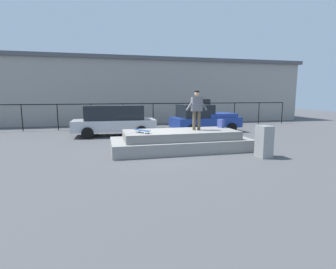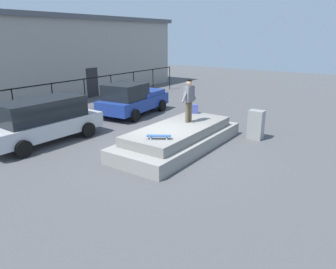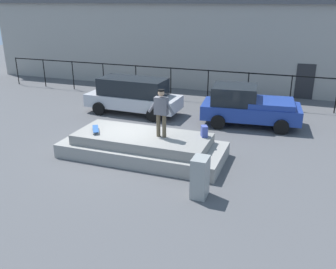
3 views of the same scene
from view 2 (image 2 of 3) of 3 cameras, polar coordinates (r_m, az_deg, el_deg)
The scene contains 9 objects.
ground_plane at distance 11.98m, azimuth -0.88°, elevation -3.02°, with size 60.00×60.00×0.00m, color #4C4C4F.
concrete_ledge at distance 12.32m, azimuth 1.94°, elevation -0.54°, with size 5.88×2.44×0.85m.
skateboarder at distance 12.57m, azimuth 3.76°, elevation 6.60°, with size 0.98×0.25×1.69m.
skateboard at distance 10.64m, azimuth -1.64°, elevation -0.28°, with size 0.61×0.80×0.12m.
backpack at distance 14.17m, azimuth 4.82°, elevation 4.57°, with size 0.28×0.20×0.39m, color #3F4C99.
car_silver_hatchback_near at distance 13.67m, azimuth -21.36°, elevation 2.45°, with size 4.75×2.08×1.77m.
car_blue_pickup_mid at distance 17.42m, azimuth -6.37°, elevation 6.39°, with size 4.48×2.48×1.76m.
utility_box at distance 13.74m, azimuth 15.44°, elevation 1.69°, with size 0.44×0.60×1.21m, color gray.
fence_row at distance 17.41m, azimuth -22.90°, elevation 6.37°, with size 24.06×0.06×1.78m.
Camera 2 is at (-9.10, -6.57, 4.18)m, focal length 34.10 mm.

